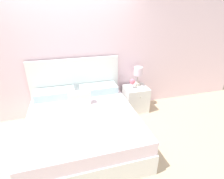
% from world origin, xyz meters
% --- Properties ---
extents(ground_plane, '(12.00, 12.00, 0.00)m').
position_xyz_m(ground_plane, '(0.00, 0.00, 0.00)').
color(ground_plane, '#CCB28E').
extents(wall_back, '(8.00, 0.06, 2.60)m').
position_xyz_m(wall_back, '(0.00, 0.07, 1.30)').
color(wall_back, silver).
rests_on(wall_back, ground_plane).
extents(bed, '(1.77, 1.92, 1.21)m').
position_xyz_m(bed, '(0.00, -0.88, 0.31)').
color(bed, white).
rests_on(bed, ground_plane).
extents(nightstand, '(0.49, 0.47, 0.55)m').
position_xyz_m(nightstand, '(1.24, -0.24, 0.27)').
color(nightstand, white).
rests_on(nightstand, ground_plane).
extents(table_lamp, '(0.19, 0.19, 0.42)m').
position_xyz_m(table_lamp, '(1.31, -0.15, 0.84)').
color(table_lamp, beige).
rests_on(table_lamp, nightstand).
extents(flower_vase, '(0.11, 0.11, 0.20)m').
position_xyz_m(flower_vase, '(1.14, -0.24, 0.67)').
color(flower_vase, white).
rests_on(flower_vase, nightstand).
extents(teacup, '(0.12, 0.12, 0.05)m').
position_xyz_m(teacup, '(1.34, -0.32, 0.57)').
color(teacup, white).
rests_on(teacup, nightstand).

